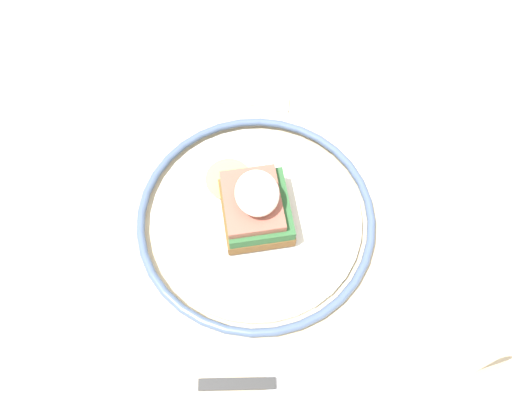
% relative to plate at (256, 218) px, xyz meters
% --- Properties ---
extents(ground_plane, '(6.00, 6.00, 0.00)m').
position_rel_plate_xyz_m(ground_plane, '(0.01, -0.03, -0.77)').
color(ground_plane, '#B2ADA3').
extents(dining_table, '(1.12, 0.71, 0.76)m').
position_rel_plate_xyz_m(dining_table, '(0.01, -0.03, -0.13)').
color(dining_table, '#C6B28E').
rests_on(dining_table, ground_plane).
extents(plate, '(0.29, 0.29, 0.02)m').
position_rel_plate_xyz_m(plate, '(0.00, 0.00, 0.00)').
color(plate, silver).
rests_on(plate, dining_table).
extents(sandwich, '(0.13, 0.09, 0.08)m').
position_rel_plate_xyz_m(sandwich, '(-0.00, -0.00, 0.04)').
color(sandwich, brown).
rests_on(sandwich, plate).
extents(fork, '(0.05, 0.15, 0.00)m').
position_rel_plate_xyz_m(fork, '(-0.18, 0.01, -0.01)').
color(fork, silver).
rests_on(fork, dining_table).
extents(knife, '(0.04, 0.18, 0.01)m').
position_rel_plate_xyz_m(knife, '(0.19, -0.01, -0.01)').
color(knife, '#2D2D2D').
rests_on(knife, dining_table).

